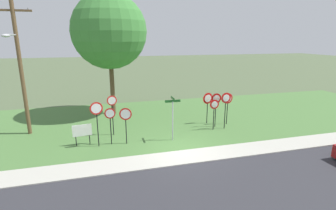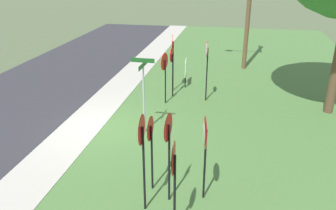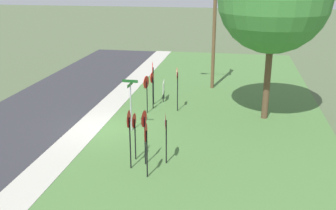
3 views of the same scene
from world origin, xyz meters
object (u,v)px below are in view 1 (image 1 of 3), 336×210
(stop_sign_near_left, at_px, (97,114))
(notice_board, at_px, (82,131))
(stop_sign_near_right, at_px, (126,118))
(yield_sign_near_left, at_px, (216,102))
(street_name_post, at_px, (173,115))
(oak_tree_left, at_px, (109,32))
(stop_sign_far_left, at_px, (110,119))
(stop_sign_far_center, at_px, (112,107))
(yield_sign_near_right, at_px, (208,101))
(yield_sign_center, at_px, (214,108))
(utility_pole, at_px, (19,62))
(yield_sign_far_left, at_px, (226,102))
(yield_sign_far_right, at_px, (228,101))

(stop_sign_near_left, distance_m, notice_board, 1.51)
(stop_sign_near_right, bearing_deg, notice_board, 178.66)
(stop_sign_near_right, distance_m, yield_sign_near_left, 6.59)
(stop_sign_near_right, xyz_separation_m, yield_sign_near_left, (6.44, 1.40, 0.21))
(street_name_post, relative_size, oak_tree_left, 0.29)
(stop_sign_near_left, bearing_deg, stop_sign_far_left, -0.75)
(stop_sign_near_right, bearing_deg, stop_sign_near_left, -170.64)
(stop_sign_far_left, xyz_separation_m, stop_sign_far_center, (0.22, 1.54, 0.29))
(yield_sign_near_left, height_order, yield_sign_near_right, yield_sign_near_left)
(yield_sign_center, relative_size, street_name_post, 0.78)
(utility_pole, bearing_deg, yield_sign_near_left, -8.48)
(stop_sign_near_right, bearing_deg, yield_sign_near_left, 22.95)
(yield_sign_far_left, xyz_separation_m, street_name_post, (-4.09, -1.05, -0.28))
(stop_sign_near_left, relative_size, stop_sign_far_left, 1.20)
(utility_pole, bearing_deg, notice_board, -37.89)
(notice_board, bearing_deg, street_name_post, -14.34)
(stop_sign_near_right, distance_m, stop_sign_far_left, 0.89)
(utility_pole, distance_m, notice_board, 5.92)
(stop_sign_far_center, distance_m, yield_sign_far_right, 8.19)
(yield_sign_near_left, relative_size, notice_board, 1.95)
(yield_sign_near_left, relative_size, oak_tree_left, 0.25)
(stop_sign_near_right, relative_size, stop_sign_far_left, 0.99)
(stop_sign_far_center, relative_size, yield_sign_center, 1.23)
(notice_board, bearing_deg, utility_pole, 135.23)
(stop_sign_near_left, distance_m, stop_sign_far_center, 1.91)
(street_name_post, relative_size, notice_board, 2.19)
(stop_sign_near_left, bearing_deg, notice_board, 140.84)
(yield_sign_near_right, relative_size, utility_pole, 0.26)
(yield_sign_far_left, bearing_deg, stop_sign_near_left, -176.76)
(stop_sign_near_left, xyz_separation_m, street_name_post, (4.43, -0.20, -0.30))
(stop_sign_near_left, xyz_separation_m, stop_sign_near_right, (1.61, -0.04, -0.34))
(yield_sign_far_right, distance_m, street_name_post, 5.07)
(street_name_post, height_order, oak_tree_left, oak_tree_left)
(stop_sign_near_left, bearing_deg, stop_sign_far_center, 49.94)
(yield_sign_center, xyz_separation_m, notice_board, (-8.57, -0.34, -0.74))
(stop_sign_near_left, relative_size, street_name_post, 0.98)
(stop_sign_near_left, height_order, yield_sign_far_left, stop_sign_near_left)
(notice_board, bearing_deg, stop_sign_near_left, -35.82)
(street_name_post, bearing_deg, oak_tree_left, 115.74)
(stop_sign_near_left, height_order, oak_tree_left, oak_tree_left)
(yield_sign_near_right, distance_m, yield_sign_center, 1.41)
(yield_sign_near_left, bearing_deg, yield_sign_far_right, 22.69)
(stop_sign_far_left, height_order, yield_sign_far_right, yield_sign_far_right)
(stop_sign_far_center, bearing_deg, utility_pole, 154.09)
(yield_sign_far_right, bearing_deg, stop_sign_far_center, 176.06)
(yield_sign_far_right, bearing_deg, stop_sign_near_left, -173.68)
(stop_sign_far_left, height_order, yield_sign_near_right, yield_sign_near_right)
(notice_board, bearing_deg, yield_sign_far_right, -0.06)
(yield_sign_far_right, xyz_separation_m, notice_board, (-10.04, -1.20, -0.88))
(yield_sign_center, xyz_separation_m, utility_pole, (-12.07, 2.39, 3.16))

